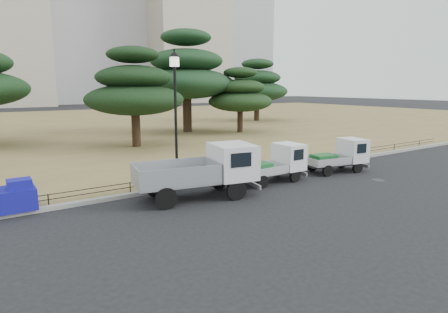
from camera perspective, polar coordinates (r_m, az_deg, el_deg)
ground at (r=15.02m, az=4.24°, el=-6.07°), size 220.00×220.00×0.00m
lawn at (r=43.08m, az=-21.58°, el=4.29°), size 120.00×56.00×0.15m
curb at (r=17.05m, az=-1.12°, el=-3.72°), size 120.00×0.25×0.16m
truck_large at (r=14.61m, az=-3.17°, el=-1.92°), size 4.93×2.60×2.04m
truck_kei_front at (r=17.27m, az=7.90°, el=-1.04°), size 3.20×1.41×1.69m
truck_kei_rear at (r=19.96m, az=17.27°, el=0.13°), size 3.36×1.86×1.66m
street_lamp at (r=15.88m, az=-7.45°, el=9.16°), size 0.50×0.50×5.58m
pipe_fence at (r=17.09m, az=-1.39°, el=-2.45°), size 38.00×0.04×0.40m
tarp_pile at (r=14.75m, az=-29.73°, el=-5.47°), size 1.61×1.19×1.06m
manhole at (r=18.89m, az=22.39°, el=-3.34°), size 0.60×0.60×0.01m
pine_center_left at (r=26.62m, az=-13.50°, el=9.88°), size 6.69×6.69×6.81m
pine_center_right at (r=34.70m, az=-5.73°, el=12.49°), size 8.61×8.61×9.13m
pine_east_near at (r=34.26m, az=2.49°, el=9.35°), size 5.78×5.78×5.84m
pine_east_far at (r=46.16m, az=5.07°, el=10.77°), size 7.35×7.35×7.38m
tower_east at (r=107.17m, az=-6.24°, el=21.22°), size 20.00×18.00×48.00m
radio_tower at (r=128.37m, az=6.84°, el=22.19°), size 1.80×1.80×63.00m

